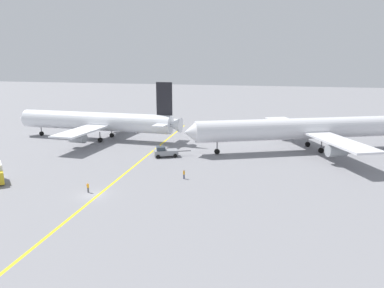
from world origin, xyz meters
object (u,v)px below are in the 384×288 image
(airliner_at_gate_left, at_px, (97,122))
(ground_crew_wing_walker_right, at_px, (88,187))
(ground_crew_marshaller_foreground, at_px, (184,174))
(pushback_tug, at_px, (165,152))
(airliner_being_pushed, at_px, (304,129))

(airliner_at_gate_left, relative_size, ground_crew_wing_walker_right, 29.60)
(airliner_at_gate_left, height_order, ground_crew_wing_walker_right, airliner_at_gate_left)
(ground_crew_wing_walker_right, xyz_separation_m, ground_crew_marshaller_foreground, (13.53, 11.61, -0.00))
(airliner_at_gate_left, distance_m, pushback_tug, 29.18)
(airliner_being_pushed, relative_size, ground_crew_marshaller_foreground, 31.93)
(pushback_tug, height_order, ground_crew_marshaller_foreground, pushback_tug)
(airliner_at_gate_left, height_order, ground_crew_marshaller_foreground, airliner_at_gate_left)
(airliner_at_gate_left, xyz_separation_m, pushback_tug, (25.63, -13.38, -3.95))
(airliner_at_gate_left, xyz_separation_m, airliner_being_pushed, (56.82, 2.00, 0.37))
(airliner_at_gate_left, height_order, pushback_tug, airliner_at_gate_left)
(airliner_being_pushed, relative_size, pushback_tug, 6.59)
(pushback_tug, bearing_deg, airliner_being_pushed, 26.25)
(airliner_at_gate_left, distance_m, ground_crew_wing_walker_right, 45.26)
(airliner_at_gate_left, relative_size, airliner_being_pushed, 0.93)
(pushback_tug, height_order, ground_crew_wing_walker_right, pushback_tug)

